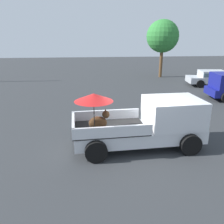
# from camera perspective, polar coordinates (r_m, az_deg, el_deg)

# --- Properties ---
(ground_plane) EXTENTS (80.00, 80.00, 0.00)m
(ground_plane) POSITION_cam_1_polar(r_m,az_deg,el_deg) (9.58, 6.21, -8.21)
(ground_plane) COLOR #2D3033
(pickup_truck_main) EXTENTS (5.14, 2.46, 2.31)m
(pickup_truck_main) POSITION_cam_1_polar(r_m,az_deg,el_deg) (9.27, 8.72, -2.59)
(pickup_truck_main) COLOR black
(pickup_truck_main) RESTS_ON ground
(parked_sedan_near) EXTENTS (4.48, 2.37, 1.33)m
(parked_sedan_near) POSITION_cam_1_polar(r_m,az_deg,el_deg) (22.39, 23.32, 7.78)
(parked_sedan_near) COLOR black
(parked_sedan_near) RESTS_ON ground
(tree_by_lot) EXTENTS (3.26, 3.26, 5.77)m
(tree_by_lot) POSITION_cam_1_polar(r_m,az_deg,el_deg) (25.34, 12.25, 17.58)
(tree_by_lot) COLOR brown
(tree_by_lot) RESTS_ON ground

